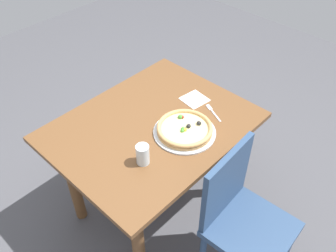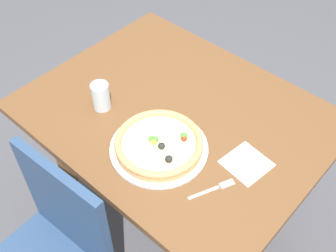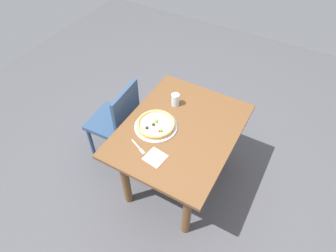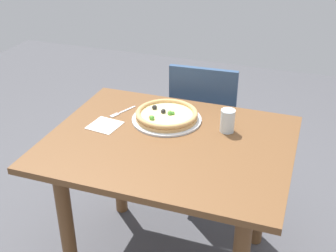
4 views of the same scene
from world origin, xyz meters
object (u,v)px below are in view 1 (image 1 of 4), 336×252
object	(u,v)px
dining_table	(153,141)
plate	(185,132)
chair_near	(241,218)
drinking_glass	(143,154)
napkin	(195,99)
pizza	(185,129)
fork	(212,111)

from	to	relation	value
dining_table	plate	world-z (taller)	plate
plate	chair_near	bearing A→B (deg)	-99.56
dining_table	chair_near	xyz separation A→B (m)	(-0.00, -0.65, -0.11)
drinking_glass	napkin	distance (m)	0.59
chair_near	plate	bearing A→B (deg)	-102.68
dining_table	napkin	world-z (taller)	napkin
pizza	fork	size ratio (longest dim) A/B	1.95
chair_near	plate	distance (m)	0.54
dining_table	drinking_glass	xyz separation A→B (m)	(-0.23, -0.17, 0.19)
pizza	napkin	distance (m)	0.31
chair_near	pizza	world-z (taller)	chair_near
pizza	drinking_glass	bearing A→B (deg)	178.29
plate	fork	world-z (taller)	plate
dining_table	fork	bearing A→B (deg)	-28.78
dining_table	fork	xyz separation A→B (m)	(0.32, -0.18, 0.14)
plate	pizza	size ratio (longest dim) A/B	1.12
pizza	fork	bearing A→B (deg)	0.03
plate	pizza	bearing A→B (deg)	20.29
chair_near	dining_table	bearing A→B (deg)	-93.44
dining_table	plate	bearing A→B (deg)	-66.91
dining_table	fork	distance (m)	0.39
chair_near	drinking_glass	size ratio (longest dim) A/B	8.09
dining_table	pizza	world-z (taller)	pizza
plate	drinking_glass	size ratio (longest dim) A/B	3.12
fork	napkin	size ratio (longest dim) A/B	1.12
pizza	plate	bearing A→B (deg)	-159.71
fork	drinking_glass	world-z (taller)	drinking_glass
plate	fork	size ratio (longest dim) A/B	2.19
chair_near	drinking_glass	world-z (taller)	chair_near
plate	napkin	xyz separation A→B (m)	(0.26, 0.15, -0.00)
fork	chair_near	bearing A→B (deg)	169.33
drinking_glass	dining_table	bearing A→B (deg)	36.43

